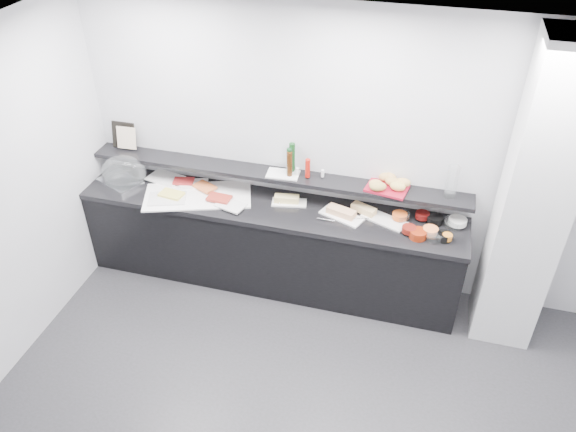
% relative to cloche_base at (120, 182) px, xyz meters
% --- Properties ---
extents(back_wall, '(5.00, 0.02, 2.70)m').
position_rel_cloche_base_xyz_m(back_wall, '(2.21, 0.32, 0.43)').
color(back_wall, silver).
rests_on(back_wall, ground).
extents(ceiling, '(5.00, 5.00, 0.00)m').
position_rel_cloche_base_xyz_m(ceiling, '(2.21, -1.68, 1.78)').
color(ceiling, white).
rests_on(ceiling, back_wall).
extents(column, '(0.50, 0.50, 2.70)m').
position_rel_cloche_base_xyz_m(column, '(3.71, -0.03, 0.43)').
color(column, silver).
rests_on(column, ground).
extents(buffet_cabinet, '(3.60, 0.60, 0.85)m').
position_rel_cloche_base_xyz_m(buffet_cabinet, '(1.51, 0.02, -0.50)').
color(buffet_cabinet, black).
rests_on(buffet_cabinet, ground).
extents(counter_top, '(3.62, 0.62, 0.05)m').
position_rel_cloche_base_xyz_m(counter_top, '(1.51, 0.02, -0.05)').
color(counter_top, black).
rests_on(counter_top, buffet_cabinet).
extents(wall_shelf, '(3.60, 0.25, 0.04)m').
position_rel_cloche_base_xyz_m(wall_shelf, '(1.51, 0.20, 0.21)').
color(wall_shelf, black).
rests_on(wall_shelf, back_wall).
extents(cloche_base, '(0.48, 0.42, 0.04)m').
position_rel_cloche_base_xyz_m(cloche_base, '(0.00, 0.00, 0.00)').
color(cloche_base, silver).
rests_on(cloche_base, counter_top).
extents(cloche_dome, '(0.49, 0.38, 0.34)m').
position_rel_cloche_base_xyz_m(cloche_dome, '(0.04, 0.03, 0.11)').
color(cloche_dome, white).
rests_on(cloche_dome, cloche_base).
extents(linen_runner, '(1.10, 0.77, 0.01)m').
position_rel_cloche_base_xyz_m(linen_runner, '(0.82, -0.01, -0.01)').
color(linen_runner, white).
rests_on(linen_runner, counter_top).
extents(platter_meat_a, '(0.38, 0.29, 0.01)m').
position_rel_cloche_base_xyz_m(platter_meat_a, '(0.39, 0.18, 0.00)').
color(platter_meat_a, white).
rests_on(platter_meat_a, linen_runner).
extents(food_meat_a, '(0.22, 0.16, 0.02)m').
position_rel_cloche_base_xyz_m(food_meat_a, '(0.61, 0.15, 0.02)').
color(food_meat_a, maroon).
rests_on(food_meat_a, platter_meat_a).
extents(platter_salmon, '(0.32, 0.26, 0.01)m').
position_rel_cloche_base_xyz_m(platter_salmon, '(0.71, 0.15, 0.00)').
color(platter_salmon, white).
rests_on(platter_salmon, linen_runner).
extents(food_salmon, '(0.25, 0.21, 0.02)m').
position_rel_cloche_base_xyz_m(food_salmon, '(0.85, 0.11, 0.02)').
color(food_salmon, orange).
rests_on(food_salmon, platter_salmon).
extents(platter_cheese, '(0.40, 0.33, 0.01)m').
position_rel_cloche_base_xyz_m(platter_cheese, '(0.57, -0.15, 0.00)').
color(platter_cheese, silver).
rests_on(platter_cheese, linen_runner).
extents(food_cheese, '(0.24, 0.17, 0.02)m').
position_rel_cloche_base_xyz_m(food_cheese, '(0.59, -0.09, 0.02)').
color(food_cheese, '#EFDD5D').
rests_on(food_cheese, platter_cheese).
extents(platter_meat_b, '(0.30, 0.24, 0.01)m').
position_rel_cloche_base_xyz_m(platter_meat_b, '(1.18, -0.10, 0.00)').
color(platter_meat_b, white).
rests_on(platter_meat_b, linen_runner).
extents(food_meat_b, '(0.23, 0.15, 0.02)m').
position_rel_cloche_base_xyz_m(food_meat_b, '(1.05, -0.04, 0.02)').
color(food_meat_b, maroon).
rests_on(food_meat_b, platter_meat_b).
extents(sandwich_plate_left, '(0.34, 0.20, 0.01)m').
position_rel_cloche_base_xyz_m(sandwich_plate_left, '(1.68, 0.11, -0.01)').
color(sandwich_plate_left, white).
rests_on(sandwich_plate_left, counter_top).
extents(sandwich_food_left, '(0.24, 0.12, 0.06)m').
position_rel_cloche_base_xyz_m(sandwich_food_left, '(1.66, 0.11, 0.02)').
color(sandwich_food_left, '#DDC574').
rests_on(sandwich_food_left, sandwich_plate_left).
extents(tongs_left, '(0.14, 0.09, 0.01)m').
position_rel_cloche_base_xyz_m(tongs_left, '(1.67, 0.10, -0.00)').
color(tongs_left, silver).
rests_on(tongs_left, sandwich_plate_left).
extents(sandwich_plate_mid, '(0.43, 0.30, 0.01)m').
position_rel_cloche_base_xyz_m(sandwich_plate_mid, '(2.19, 0.03, -0.01)').
color(sandwich_plate_mid, white).
rests_on(sandwich_plate_mid, counter_top).
extents(sandwich_food_mid, '(0.28, 0.17, 0.06)m').
position_rel_cloche_base_xyz_m(sandwich_food_mid, '(2.19, 0.04, 0.02)').
color(sandwich_food_mid, tan).
rests_on(sandwich_food_mid, sandwich_plate_mid).
extents(tongs_mid, '(0.16, 0.01, 0.01)m').
position_rel_cloche_base_xyz_m(tongs_mid, '(2.07, -0.08, -0.00)').
color(tongs_mid, '#B8BABF').
rests_on(tongs_mid, sandwich_plate_mid).
extents(sandwich_plate_right, '(0.44, 0.31, 0.01)m').
position_rel_cloche_base_xyz_m(sandwich_plate_right, '(2.57, 0.07, -0.01)').
color(sandwich_plate_right, white).
rests_on(sandwich_plate_right, counter_top).
extents(sandwich_food_right, '(0.24, 0.17, 0.06)m').
position_rel_cloche_base_xyz_m(sandwich_food_right, '(2.37, 0.13, 0.02)').
color(sandwich_food_right, '#E4BA77').
rests_on(sandwich_food_right, sandwich_plate_right).
extents(tongs_right, '(0.15, 0.06, 0.01)m').
position_rel_cloche_base_xyz_m(tongs_right, '(2.36, 0.02, -0.00)').
color(tongs_right, '#B0B1B7').
rests_on(tongs_right, sandwich_plate_right).
extents(bowl_glass_fruit, '(0.16, 0.16, 0.07)m').
position_rel_cloche_base_xyz_m(bowl_glass_fruit, '(2.71, 0.12, 0.02)').
color(bowl_glass_fruit, silver).
rests_on(bowl_glass_fruit, counter_top).
extents(fill_glass_fruit, '(0.13, 0.13, 0.05)m').
position_rel_cloche_base_xyz_m(fill_glass_fruit, '(2.70, 0.11, 0.03)').
color(fill_glass_fruit, '#DC591E').
rests_on(fill_glass_fruit, bowl_glass_fruit).
extents(bowl_black_jam, '(0.17, 0.17, 0.07)m').
position_rel_cloche_base_xyz_m(bowl_black_jam, '(3.00, 0.15, 0.02)').
color(bowl_black_jam, black).
rests_on(bowl_black_jam, counter_top).
extents(fill_black_jam, '(0.15, 0.15, 0.05)m').
position_rel_cloche_base_xyz_m(fill_black_jam, '(2.89, 0.18, 0.03)').
color(fill_black_jam, '#590D0C').
rests_on(fill_black_jam, bowl_black_jam).
extents(bowl_glass_cream, '(0.18, 0.18, 0.07)m').
position_rel_cloche_base_xyz_m(bowl_glass_cream, '(3.16, 0.15, 0.02)').
color(bowl_glass_cream, white).
rests_on(bowl_glass_cream, counter_top).
extents(fill_glass_cream, '(0.21, 0.21, 0.05)m').
position_rel_cloche_base_xyz_m(fill_glass_cream, '(3.20, 0.16, 0.03)').
color(fill_glass_cream, white).
rests_on(fill_glass_cream, bowl_glass_cream).
extents(bowl_red_jam, '(0.15, 0.15, 0.07)m').
position_rel_cloche_base_xyz_m(bowl_red_jam, '(2.88, -0.10, 0.02)').
color(bowl_red_jam, maroon).
rests_on(bowl_red_jam, counter_top).
extents(fill_red_jam, '(0.14, 0.14, 0.05)m').
position_rel_cloche_base_xyz_m(fill_red_jam, '(2.80, -0.07, 0.03)').
color(fill_red_jam, '#62150E').
rests_on(fill_red_jam, bowl_red_jam).
extents(bowl_glass_salmon, '(0.16, 0.16, 0.07)m').
position_rel_cloche_base_xyz_m(bowl_glass_salmon, '(3.01, -0.10, 0.02)').
color(bowl_glass_salmon, white).
rests_on(bowl_glass_salmon, counter_top).
extents(fill_glass_salmon, '(0.17, 0.17, 0.05)m').
position_rel_cloche_base_xyz_m(fill_glass_salmon, '(2.98, -0.04, 0.03)').
color(fill_glass_salmon, '#FF803E').
rests_on(fill_glass_salmon, bowl_glass_salmon).
extents(bowl_black_fruit, '(0.16, 0.16, 0.07)m').
position_rel_cloche_base_xyz_m(bowl_black_fruit, '(3.10, -0.08, 0.02)').
color(bowl_black_fruit, black).
rests_on(bowl_black_fruit, counter_top).
extents(fill_black_fruit, '(0.11, 0.11, 0.05)m').
position_rel_cloche_base_xyz_m(fill_black_fruit, '(3.12, -0.09, 0.03)').
color(fill_black_fruit, orange).
rests_on(fill_black_fruit, bowl_black_fruit).
extents(framed_print, '(0.24, 0.08, 0.26)m').
position_rel_cloche_base_xyz_m(framed_print, '(-0.06, 0.29, 0.36)').
color(framed_print, black).
rests_on(framed_print, wall_shelf).
extents(print_art, '(0.20, 0.06, 0.22)m').
position_rel_cloche_base_xyz_m(print_art, '(0.00, 0.24, 0.36)').
color(print_art, beige).
rests_on(print_art, framed_print).
extents(condiment_tray, '(0.31, 0.20, 0.01)m').
position_rel_cloche_base_xyz_m(condiment_tray, '(1.60, 0.19, 0.24)').
color(condiment_tray, white).
rests_on(condiment_tray, wall_shelf).
extents(bottle_green_a, '(0.06, 0.06, 0.26)m').
position_rel_cloche_base_xyz_m(bottle_green_a, '(1.66, 0.20, 0.37)').
color(bottle_green_a, '#0D3216').
rests_on(bottle_green_a, condiment_tray).
extents(bottle_brown, '(0.07, 0.07, 0.24)m').
position_rel_cloche_base_xyz_m(bottle_brown, '(1.67, 0.18, 0.36)').
color(bottle_brown, '#381D0A').
rests_on(bottle_brown, condiment_tray).
extents(bottle_green_b, '(0.07, 0.07, 0.28)m').
position_rel_cloche_base_xyz_m(bottle_green_b, '(1.67, 0.27, 0.38)').
color(bottle_green_b, '#103B15').
rests_on(bottle_green_b, condiment_tray).
extents(bottle_hot, '(0.05, 0.05, 0.18)m').
position_rel_cloche_base_xyz_m(bottle_hot, '(1.83, 0.20, 0.33)').
color(bottle_hot, '#B3160C').
rests_on(bottle_hot, condiment_tray).
extents(shaker_salt, '(0.05, 0.05, 0.07)m').
position_rel_cloche_base_xyz_m(shaker_salt, '(1.73, 0.21, 0.28)').
color(shaker_salt, white).
rests_on(shaker_salt, condiment_tray).
extents(shaker_pepper, '(0.03, 0.03, 0.07)m').
position_rel_cloche_base_xyz_m(shaker_pepper, '(1.96, 0.23, 0.28)').
color(shaker_pepper, white).
rests_on(shaker_pepper, condiment_tray).
extents(bread_tray, '(0.39, 0.31, 0.02)m').
position_rel_cloche_base_xyz_m(bread_tray, '(2.55, 0.20, 0.24)').
color(bread_tray, maroon).
rests_on(bread_tray, wall_shelf).
extents(bread_roll_nw, '(0.14, 0.10, 0.08)m').
position_rel_cloche_base_xyz_m(bread_roll_nw, '(2.53, 0.30, 0.29)').
color(bread_roll_nw, '#BD8E48').
rests_on(bread_roll_nw, bread_tray).
extents(bread_roll_n, '(0.15, 0.13, 0.08)m').
position_rel_cloche_base_xyz_m(bread_roll_n, '(2.56, 0.31, 0.29)').
color(bread_roll_n, tan).
rests_on(bread_roll_n, bread_tray).
extents(bread_roll_ne, '(0.16, 0.11, 0.08)m').
position_rel_cloche_base_xyz_m(bread_roll_ne, '(2.68, 0.24, 0.29)').
color(bread_roll_ne, tan).
rests_on(bread_roll_ne, bread_tray).
extents(bread_roll_sw, '(0.17, 0.13, 0.08)m').
position_rel_cloche_base_xyz_m(bread_roll_sw, '(2.48, 0.12, 0.29)').
color(bread_roll_sw, '#AA8941').
rests_on(bread_roll_sw, bread_tray).
extents(bread_roll_se, '(0.15, 0.10, 0.08)m').
position_rel_cloche_base_xyz_m(bread_roll_se, '(2.65, 0.17, 0.29)').
color(bread_roll_se, gold).
rests_on(bread_roll_se, bread_tray).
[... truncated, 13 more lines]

